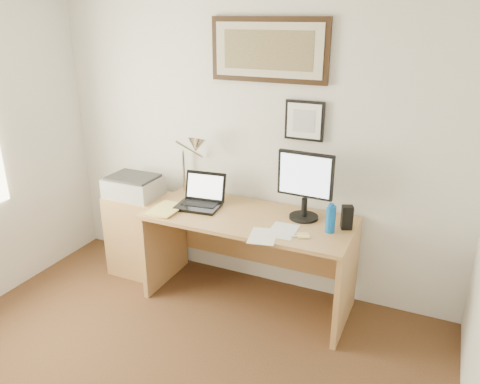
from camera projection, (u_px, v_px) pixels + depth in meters
The scene contains 17 objects.
wall_back at pixel (250, 140), 3.77m from camera, with size 3.50×0.02×2.50m, color silver.
side_cabinet at pixel (141, 234), 4.17m from camera, with size 0.50×0.40×0.73m, color #A77846.
water_bottle at pixel (331, 219), 3.29m from camera, with size 0.07×0.07×0.20m, color #0D55B0.
bottle_cap at pixel (332, 205), 3.25m from camera, with size 0.04×0.04×0.02m, color #0D55B0.
speaker at pixel (347, 217), 3.34m from camera, with size 0.08×0.07×0.17m, color black.
paper_sheet_a at pixel (263, 236), 3.25m from camera, with size 0.18×0.26×0.00m, color white.
paper_sheet_b at pixel (283, 231), 3.33m from camera, with size 0.19×0.27×0.00m, color white.
sticky_pad at pixel (303, 236), 3.25m from camera, with size 0.08×0.08×0.01m, color #E4C76C.
marker_pen at pixel (300, 236), 3.23m from camera, with size 0.02×0.02×0.14m, color white.
book at pixel (155, 207), 3.71m from camera, with size 0.21×0.29×0.02m, color #EDD26F.
desk at pixel (253, 239), 3.73m from camera, with size 1.60×0.70×0.75m.
laptop at pixel (201, 199), 3.75m from camera, with size 0.36×0.33×0.26m.
lcd_monitor at pixel (305, 183), 3.43m from camera, with size 0.42×0.22×0.52m.
printer at pixel (134, 186), 4.01m from camera, with size 0.44×0.34×0.18m.
desk_lamp at pixel (195, 147), 3.79m from camera, with size 0.29×0.27×0.53m.
picture_large at pixel (268, 50), 3.44m from camera, with size 0.92×0.04×0.47m.
picture_small at pixel (304, 121), 3.50m from camera, with size 0.30×0.03×0.30m.
Camera 1 is at (1.44, -1.38, 2.20)m, focal length 35.00 mm.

